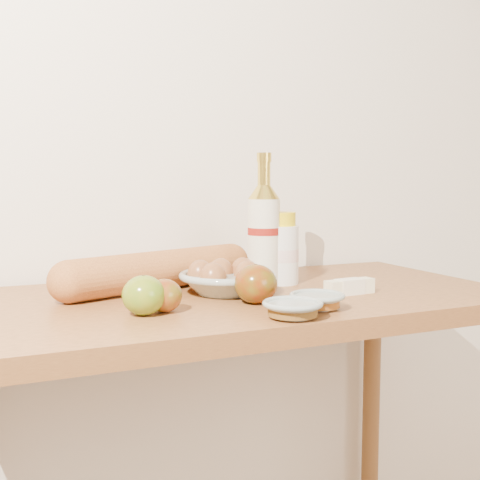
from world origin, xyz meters
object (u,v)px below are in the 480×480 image
object	(u,v)px
table	(234,350)
egg_bowl	(226,280)
cream_bottle	(281,251)
baguette	(159,270)
bourbon_bottle	(264,232)

from	to	relation	value
table	egg_bowl	xyz separation A→B (m)	(-0.01, 0.01, 0.15)
cream_bottle	table	bearing A→B (deg)	-149.09
cream_bottle	baguette	distance (m)	0.29
bourbon_bottle	egg_bowl	size ratio (longest dim) A/B	1.44
egg_bowl	bourbon_bottle	bearing A→B (deg)	26.83
cream_bottle	egg_bowl	distance (m)	0.19
bourbon_bottle	baguette	distance (m)	0.26
bourbon_bottle	egg_bowl	distance (m)	0.16
baguette	cream_bottle	bearing A→B (deg)	-27.55
baguette	egg_bowl	bearing A→B (deg)	-60.86
bourbon_bottle	baguette	xyz separation A→B (m)	(-0.24, 0.04, -0.08)
table	bourbon_bottle	world-z (taller)	bourbon_bottle
cream_bottle	egg_bowl	xyz separation A→B (m)	(-0.17, -0.07, -0.05)
table	egg_bowl	size ratio (longest dim) A/B	5.63
table	cream_bottle	bearing A→B (deg)	27.41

